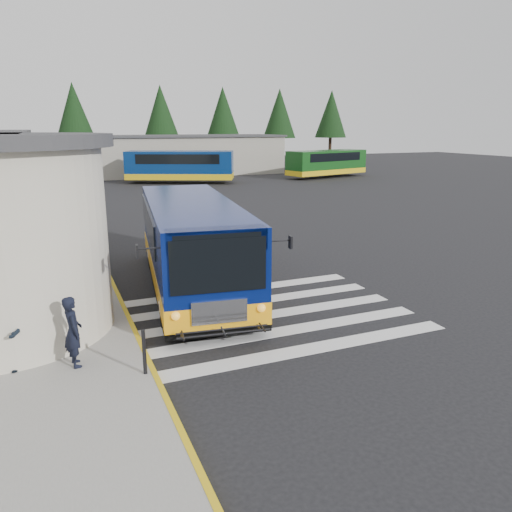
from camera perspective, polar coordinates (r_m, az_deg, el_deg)
name	(u,v)px	position (r m, az deg, el deg)	size (l,w,h in m)	color
ground	(268,304)	(14.87, 1.43, -5.52)	(140.00, 140.00, 0.00)	black
curb_strip	(111,280)	(17.55, -16.28, -2.68)	(0.12, 34.00, 0.16)	gold
crosswalk	(264,315)	(13.99, 0.90, -6.81)	(8.00, 5.35, 0.01)	silver
depot_building	(161,155)	(56.05, -10.86, 11.27)	(26.40, 8.40, 4.20)	gray
tree_line	(147,112)	(63.89, -12.39, 15.76)	(58.40, 4.40, 10.00)	black
transit_bus	(192,248)	(16.09, -7.29, 0.96)	(4.37, 10.27, 2.83)	#071556
pedestrian_a	(73,331)	(11.31, -20.18, -8.09)	(0.57, 0.37, 1.55)	black
pedestrian_b	(8,333)	(11.63, -26.51, -7.92)	(0.79, 0.62, 1.63)	black
bollard	(144,352)	(10.65, -12.66, -10.64)	(0.08, 0.08, 0.97)	black
far_bus_a	(180,165)	(47.32, -8.67, 10.22)	(10.03, 6.45, 2.52)	navy
far_bus_b	(327,162)	(52.69, 8.10, 10.56)	(9.49, 4.78, 2.36)	#114214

